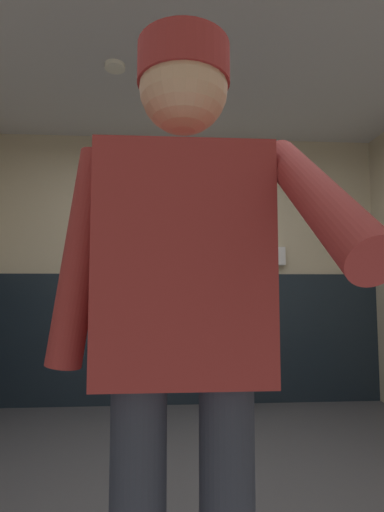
% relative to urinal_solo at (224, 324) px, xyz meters
% --- Properties ---
extents(wall_back, '(4.50, 0.12, 2.64)m').
position_rel_urinal_solo_xyz_m(wall_back, '(-0.38, 0.22, 0.54)').
color(wall_back, beige).
rests_on(wall_back, ground_plane).
extents(wainscot_band_back, '(3.90, 0.03, 1.25)m').
position_rel_urinal_solo_xyz_m(wainscot_band_back, '(-0.38, 0.14, -0.15)').
color(wainscot_band_back, '#19232D').
rests_on(wainscot_band_back, ground_plane).
extents(downlight_far, '(0.14, 0.14, 0.03)m').
position_rel_urinal_solo_xyz_m(downlight_far, '(-0.90, -1.11, 1.85)').
color(downlight_far, white).
extents(urinal_solo, '(0.40, 0.34, 1.24)m').
position_rel_urinal_solo_xyz_m(urinal_solo, '(0.00, 0.00, 0.00)').
color(urinal_solo, white).
rests_on(urinal_solo, ground_plane).
extents(person, '(0.65, 0.60, 1.77)m').
position_rel_urinal_solo_xyz_m(person, '(-0.50, -2.65, 0.28)').
color(person, '#2D3342').
rests_on(person, ground_plane).
extents(soap_dispenser, '(0.10, 0.07, 0.18)m').
position_rel_urinal_solo_xyz_m(soap_dispenser, '(0.58, 0.12, 0.66)').
color(soap_dispenser, silver).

